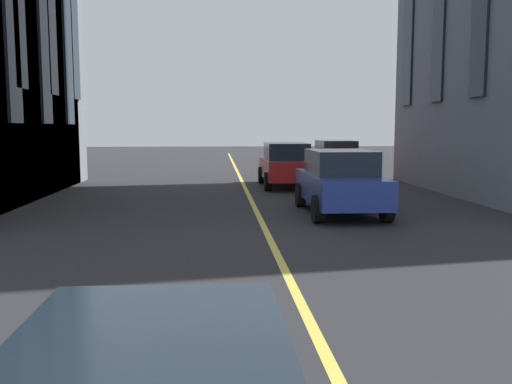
% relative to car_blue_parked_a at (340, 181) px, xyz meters
% --- Properties ---
extents(lane_centre_line, '(80.00, 0.16, 0.01)m').
position_rel_car_blue_parked_a_xyz_m(lane_centre_line, '(-1.46, 2.42, -0.96)').
color(lane_centre_line, '#D8C64C').
rests_on(lane_centre_line, ground_plane).
extents(car_blue_parked_a, '(4.70, 2.14, 1.88)m').
position_rel_car_blue_parked_a_xyz_m(car_blue_parked_a, '(0.00, 0.00, 0.00)').
color(car_blue_parked_a, navy).
rests_on(car_blue_parked_a, ground_plane).
extents(car_red_oncoming, '(4.70, 2.14, 1.88)m').
position_rel_car_blue_parked_a_xyz_m(car_red_oncoming, '(7.65, 0.63, 0.00)').
color(car_red_oncoming, '#B21E1E').
rests_on(car_red_oncoming, ground_plane).
extents(car_red_far, '(4.70, 2.14, 1.88)m').
position_rel_car_blue_parked_a_xyz_m(car_red_far, '(12.05, -2.48, 0.00)').
color(car_red_far, '#B21E1E').
rests_on(car_red_far, ground_plane).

